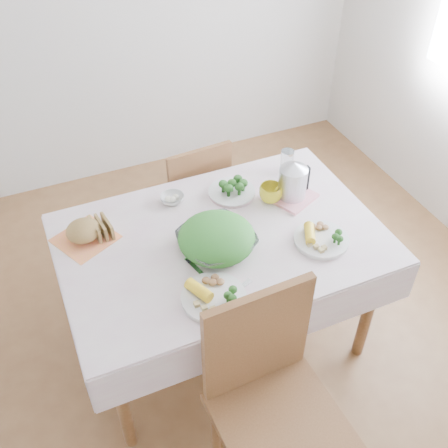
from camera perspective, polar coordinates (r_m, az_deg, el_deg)
name	(u,v)px	position (r m, az deg, el deg)	size (l,w,h in m)	color
floor	(222,335)	(3.03, -0.20, -12.02)	(3.60, 3.60, 0.00)	brown
dining_table	(222,291)	(2.73, -0.22, -7.36)	(1.40, 0.90, 0.75)	brown
tablecloth	(222,238)	(2.46, -0.24, -1.52)	(1.50, 1.00, 0.01)	silver
chair_near	(279,428)	(2.23, 6.03, -21.17)	(0.47, 0.47, 1.04)	brown
chair_far	(189,193)	(3.20, -3.86, 3.43)	(0.40, 0.40, 0.88)	brown
salad_bowl	(217,242)	(2.37, -0.80, -1.94)	(0.33, 0.33, 0.08)	white
dinner_plate_left	(214,298)	(2.18, -1.13, -8.02)	(0.27, 0.27, 0.02)	white
dinner_plate_right	(321,240)	(2.47, 10.53, -1.68)	(0.26, 0.26, 0.02)	white
broccoli_plate	(232,192)	(2.70, 0.85, 3.47)	(0.24, 0.24, 0.02)	beige
napkin	(85,239)	(2.53, -14.85, -1.55)	(0.24, 0.24, 0.00)	#F5874D
bread_loaf	(83,230)	(2.49, -15.07, -0.61)	(0.16, 0.15, 0.10)	olive
fruit_bowl	(172,199)	(2.65, -5.64, 2.76)	(0.12, 0.12, 0.04)	white
yellow_mug	(271,193)	(2.64, 5.11, 3.35)	(0.12, 0.12, 0.09)	yellow
glass_tumbler	(287,162)	(2.84, 6.85, 6.75)	(0.07, 0.07, 0.13)	white
pink_tray	(291,196)	(2.70, 7.30, 3.02)	(0.21, 0.21, 0.02)	pink
electric_kettle	(293,178)	(2.63, 7.51, 4.94)	(0.14, 0.14, 0.20)	#B2B5BA
fork_left	(199,271)	(2.30, -2.78, -5.09)	(0.02, 0.17, 0.00)	silver
fork_right	(226,251)	(2.38, 0.27, -3.01)	(0.02, 0.19, 0.00)	silver
knife	(234,292)	(2.22, 1.06, -7.43)	(0.02, 0.20, 0.00)	silver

